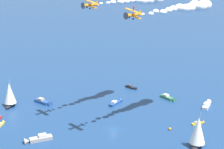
{
  "coord_description": "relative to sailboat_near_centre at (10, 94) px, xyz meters",
  "views": [
    {
      "loc": [
        -50.5,
        112.57,
        61.36
      ],
      "look_at": [
        0.23,
        0.5,
        22.12
      ],
      "focal_mm": 57.56,
      "sensor_mm": 36.0,
      "label": 1
    }
  ],
  "objects": [
    {
      "name": "smoke_trail_lead",
      "position": [
        -72.48,
        -22.37,
        39.12
      ],
      "size": [
        19.12,
        36.43,
        5.13
      ],
      "color": "silver"
    },
    {
      "name": "motorboat_inshore",
      "position": [
        -78.82,
        -35.61,
        -4.78
      ],
      "size": [
        2.58,
        9.19,
        2.65
      ],
      "color": "white",
      "rests_on": "ground_plane"
    },
    {
      "name": "wingwalker_lead",
      "position": [
        -59.77,
        6.95,
        41.36
      ],
      "size": [
        0.87,
        0.46,
        1.79
      ],
      "color": "red"
    },
    {
      "name": "motorboat_far_stbd",
      "position": [
        -29.61,
        21.77,
        -4.72
      ],
      "size": [
        8.58,
        9.06,
        2.88
      ],
      "color": "#9E9993",
      "rests_on": "ground_plane"
    },
    {
      "name": "motorboat_trailing",
      "position": [
        -41.2,
        -21.74,
        -4.87
      ],
      "size": [
        3.44,
        8.26,
        2.33
      ],
      "color": "#23478C",
      "rests_on": "ground_plane"
    },
    {
      "name": "motorboat_outer_ring_d",
      "position": [
        -61.25,
        -36.62,
        -4.83
      ],
      "size": [
        8.58,
        6.08,
        2.49
      ],
      "color": "#33704C",
      "rests_on": "ground_plane"
    },
    {
      "name": "sailboat_outer_ring_a",
      "position": [
        -82.28,
        2.54,
        0.18
      ],
      "size": [
        5.79,
        9.86,
        12.44
      ],
      "color": "black",
      "rests_on": "ground_plane"
    },
    {
      "name": "motorboat_mid_cluster",
      "position": [
        -40.14,
        -43.5,
        -4.97
      ],
      "size": [
        6.92,
        3.88,
        1.95
      ],
      "color": "black",
      "rests_on": "ground_plane"
    },
    {
      "name": "sailboat_near_centre",
      "position": [
        0.0,
        0.0,
        0.0
      ],
      "size": [
        6.25,
        9.7,
        12.05
      ],
      "color": "black",
      "rests_on": "ground_plane"
    },
    {
      "name": "marker_buoy",
      "position": [
        -70.24,
        -6.32,
        -5.11
      ],
      "size": [
        1.1,
        1.1,
        2.1
      ],
      "color": "orange",
      "rests_on": "ground_plane"
    },
    {
      "name": "motorboat_outer_ring_c",
      "position": [
        -79.13,
        -15.74,
        -5.08
      ],
      "size": [
        4.71,
        4.86,
        1.56
      ],
      "color": "gold",
      "rests_on": "ground_plane"
    },
    {
      "name": "ground_plane",
      "position": [
        -50.58,
        2.44,
        -5.5
      ],
      "size": [
        2000.0,
        2000.0,
        0.0
      ],
      "primitive_type": "plane",
      "color": "navy"
    },
    {
      "name": "motorboat_offshore",
      "position": [
        -11.68,
        -8.47,
        -4.76
      ],
      "size": [
        9.8,
        4.57,
        2.75
      ],
      "color": "#23478C",
      "rests_on": "ground_plane"
    },
    {
      "name": "biplane_lead",
      "position": [
        -59.46,
        6.8,
        39.2
      ],
      "size": [
        7.26,
        7.11,
        3.66
      ],
      "color": "orange"
    },
    {
      "name": "motorboat_outer_ring_b",
      "position": [
        -9.09,
        17.04,
        -5.1
      ],
      "size": [
        2.49,
        5.2,
        1.46
      ],
      "color": "gold",
      "rests_on": "ground_plane"
    },
    {
      "name": "biplane_wingman",
      "position": [
        -40.6,
        0.6,
        40.8
      ],
      "size": [
        7.26,
        7.11,
        3.66
      ],
      "color": "orange"
    }
  ]
}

